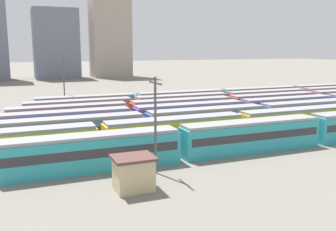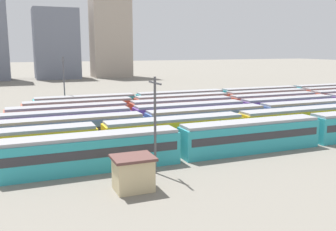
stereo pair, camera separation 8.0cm
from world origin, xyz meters
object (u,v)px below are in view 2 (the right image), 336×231
at_px(catenary_pole_0, 155,120).
at_px(catenary_pole_1, 64,83).
at_px(train_track_5, 267,99).
at_px(train_track_1, 175,132).
at_px(signal_hut, 133,173).
at_px(train_track_6, 222,98).
at_px(train_track_4, 273,103).
at_px(train_track_0, 251,136).
at_px(train_track_3, 287,108).

relative_size(catenary_pole_0, catenary_pole_1, 0.90).
height_order(train_track_5, catenary_pole_1, catenary_pole_1).
relative_size(train_track_1, train_track_5, 0.60).
bearing_deg(catenary_pole_1, signal_hut, -89.06).
distance_m(train_track_6, catenary_pole_1, 32.02).
xyz_separation_m(train_track_5, train_track_6, (-7.43, 5.20, 0.00)).
bearing_deg(train_track_5, train_track_4, -114.87).
bearing_deg(train_track_6, signal_hut, -129.20).
distance_m(catenary_pole_0, catenary_pole_1, 37.80).
bearing_deg(train_track_6, train_track_5, -34.99).
relative_size(train_track_4, catenary_pole_0, 9.80).
height_order(train_track_5, signal_hut, train_track_5).
height_order(train_track_1, signal_hut, train_track_1).
relative_size(train_track_0, train_track_1, 1.00).
bearing_deg(train_track_5, train_track_6, 145.01).
height_order(train_track_3, train_track_4, same).
distance_m(train_track_4, catenary_pole_1, 39.27).
bearing_deg(train_track_1, signal_hut, -127.25).
bearing_deg(catenary_pole_1, train_track_4, -20.33).
bearing_deg(train_track_1, catenary_pole_1, 108.48).
distance_m(train_track_5, train_track_6, 9.07).
distance_m(train_track_0, train_track_4, 28.33).
distance_m(train_track_4, train_track_6, 11.55).
bearing_deg(train_track_0, train_track_3, 40.53).
bearing_deg(train_track_1, train_track_4, 30.13).
relative_size(train_track_3, catenary_pole_1, 8.80).
bearing_deg(train_track_1, catenary_pole_0, -124.27).
bearing_deg(train_track_0, train_track_6, 65.51).
xyz_separation_m(train_track_3, catenary_pole_0, (-31.63, -18.81, 3.41)).
bearing_deg(train_track_4, train_track_6, 115.76).
distance_m(train_track_4, catenary_pole_0, 40.64).
relative_size(catenary_pole_0, signal_hut, 2.65).
xyz_separation_m(train_track_6, signal_hut, (-30.94, -37.94, -0.35)).
height_order(train_track_0, catenary_pole_0, catenary_pole_0).
xyz_separation_m(train_track_1, train_track_5, (29.29, 20.80, 0.00)).
bearing_deg(train_track_3, signal_hut, -147.43).
relative_size(train_track_6, catenary_pole_1, 7.02).
relative_size(train_track_0, train_track_4, 0.60).
distance_m(train_track_1, train_track_4, 31.08).
height_order(train_track_1, catenary_pole_1, catenary_pole_1).
height_order(train_track_6, catenary_pole_1, catenary_pole_1).
height_order(train_track_5, catenary_pole_0, catenary_pole_0).
height_order(train_track_3, train_track_5, same).
bearing_deg(train_track_1, train_track_5, 35.38).
bearing_deg(train_track_3, train_track_0, -139.47).
xyz_separation_m(train_track_0, train_track_1, (-7.66, 5.20, 0.00)).
bearing_deg(train_track_6, catenary_pole_0, -128.73).
bearing_deg(train_track_4, train_track_1, -149.87).
bearing_deg(catenary_pole_1, catenary_pole_0, -83.89).
bearing_deg(signal_hut, train_track_1, 52.75).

